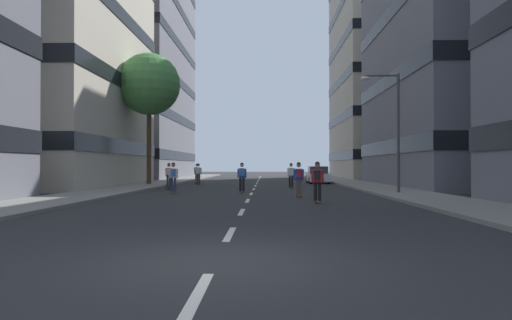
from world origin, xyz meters
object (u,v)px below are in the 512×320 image
(skater_0, at_px, (169,174))
(skater_2, at_px, (299,177))
(street_tree_near, at_px, (149,85))
(skater_6, at_px, (291,174))
(skater_5, at_px, (242,175))
(skater_3, at_px, (317,179))
(parked_car_near, at_px, (318,175))
(skater_1, at_px, (198,173))
(skater_7, at_px, (197,172))
(skater_4, at_px, (173,176))
(streetlamp_right, at_px, (392,119))

(skater_0, relative_size, skater_2, 1.00)
(street_tree_near, distance_m, skater_6, 13.53)
(street_tree_near, relative_size, skater_0, 5.82)
(skater_2, height_order, skater_5, same)
(street_tree_near, xyz_separation_m, skater_2, (10.93, -12.66, -7.00))
(skater_2, distance_m, skater_3, 3.53)
(parked_car_near, xyz_separation_m, street_tree_near, (-13.93, -5.49, 7.32))
(skater_0, bearing_deg, skater_6, 12.75)
(skater_0, xyz_separation_m, skater_5, (5.13, -3.65, 0.00))
(skater_5, bearing_deg, street_tree_near, 131.27)
(skater_0, relative_size, skater_3, 1.00)
(street_tree_near, distance_m, skater_1, 8.31)
(parked_car_near, distance_m, skater_5, 15.67)
(skater_7, bearing_deg, skater_4, -86.56)
(street_tree_near, distance_m, skater_4, 12.70)
(skater_0, xyz_separation_m, skater_6, (8.32, 1.88, -0.03))
(skater_3, bearing_deg, street_tree_near, 125.37)
(skater_1, height_order, skater_5, same)
(streetlamp_right, bearing_deg, street_tree_near, 146.64)
(skater_1, height_order, skater_6, same)
(parked_car_near, relative_size, skater_6, 2.47)
(streetlamp_right, height_order, skater_1, streetlamp_right)
(streetlamp_right, bearing_deg, parked_car_near, 97.84)
(streetlamp_right, bearing_deg, skater_2, -158.77)
(street_tree_near, height_order, skater_7, street_tree_near)
(skater_2, xyz_separation_m, skater_3, (0.54, -3.49, 0.00))
(parked_car_near, xyz_separation_m, streetlamp_right, (2.22, -16.12, 3.44))
(skater_1, bearing_deg, skater_5, -69.57)
(skater_7, bearing_deg, skater_6, -44.56)
(skater_2, bearing_deg, skater_1, 115.78)
(skater_2, distance_m, skater_6, 9.24)
(street_tree_near, relative_size, skater_1, 5.82)
(skater_2, bearing_deg, skater_0, 138.11)
(streetlamp_right, xyz_separation_m, skater_1, (-12.63, 13.31, -3.15))
(street_tree_near, relative_size, skater_2, 5.82)
(skater_1, distance_m, skater_3, 20.44)
(street_tree_near, height_order, skater_0, street_tree_near)
(skater_3, bearing_deg, skater_2, 98.79)
(skater_2, relative_size, skater_4, 1.00)
(skater_2, xyz_separation_m, skater_4, (-6.96, 2.85, 0.00))
(streetlamp_right, distance_m, skater_3, 7.88)
(skater_0, height_order, skater_7, same)
(street_tree_near, xyz_separation_m, skater_6, (11.04, -3.42, -7.03))
(street_tree_near, relative_size, skater_3, 5.82)
(streetlamp_right, xyz_separation_m, skater_4, (-12.18, 0.82, -3.12))
(parked_car_near, distance_m, skater_4, 18.26)
(parked_car_near, bearing_deg, skater_5, -112.83)
(skater_2, distance_m, skater_5, 4.82)
(streetlamp_right, height_order, skater_2, streetlamp_right)
(parked_car_near, relative_size, skater_5, 2.47)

